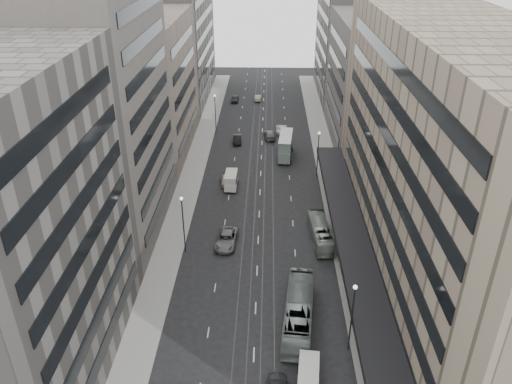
# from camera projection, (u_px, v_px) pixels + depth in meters

# --- Properties ---
(ground) EXTENTS (220.00, 220.00, 0.00)m
(ground) POSITION_uv_depth(u_px,v_px,m) (255.00, 314.00, 56.09)
(ground) COLOR black
(ground) RESTS_ON ground
(sidewalk_right) EXTENTS (4.00, 125.00, 0.15)m
(sidewalk_right) POSITION_uv_depth(u_px,v_px,m) (328.00, 170.00, 88.81)
(sidewalk_right) COLOR gray
(sidewalk_right) RESTS_ON ground
(sidewalk_left) EXTENTS (4.00, 125.00, 0.15)m
(sidewalk_left) POSITION_uv_depth(u_px,v_px,m) (194.00, 169.00, 89.34)
(sidewalk_left) COLOR gray
(sidewalk_left) RESTS_ON ground
(department_store) EXTENTS (19.20, 60.00, 30.00)m
(department_store) POSITION_uv_depth(u_px,v_px,m) (449.00, 166.00, 55.59)
(department_store) COLOR gray
(department_store) RESTS_ON ground
(building_right_mid) EXTENTS (15.00, 28.00, 24.00)m
(building_right_mid) POSITION_uv_depth(u_px,v_px,m) (374.00, 82.00, 95.72)
(building_right_mid) COLOR #4E4944
(building_right_mid) RESTS_ON ground
(building_right_far) EXTENTS (15.00, 32.00, 28.00)m
(building_right_far) POSITION_uv_depth(u_px,v_px,m) (352.00, 40.00, 121.19)
(building_right_far) COLOR slate
(building_right_far) RESTS_ON ground
(building_left_a) EXTENTS (15.00, 28.00, 30.00)m
(building_left_a) POSITION_uv_depth(u_px,v_px,m) (1.00, 240.00, 42.42)
(building_left_a) COLOR slate
(building_left_a) RESTS_ON ground
(building_left_b) EXTENTS (15.00, 26.00, 34.00)m
(building_left_b) POSITION_uv_depth(u_px,v_px,m) (95.00, 112.00, 65.25)
(building_left_b) COLOR #4E4944
(building_left_b) RESTS_ON ground
(building_left_c) EXTENTS (15.00, 28.00, 25.00)m
(building_left_c) POSITION_uv_depth(u_px,v_px,m) (145.00, 87.00, 91.16)
(building_left_c) COLOR #76675C
(building_left_c) RESTS_ON ground
(building_left_d) EXTENTS (15.00, 38.00, 28.00)m
(building_left_d) POSITION_uv_depth(u_px,v_px,m) (174.00, 41.00, 119.51)
(building_left_d) COLOR slate
(building_left_d) RESTS_ON ground
(lamp_right_near) EXTENTS (0.44, 0.44, 8.32)m
(lamp_right_near) POSITION_uv_depth(u_px,v_px,m) (353.00, 310.00, 49.01)
(lamp_right_near) COLOR #262628
(lamp_right_near) RESTS_ON ground
(lamp_right_far) EXTENTS (0.44, 0.44, 8.32)m
(lamp_right_far) POSITION_uv_depth(u_px,v_px,m) (318.00, 149.00, 84.23)
(lamp_right_far) COLOR #262628
(lamp_right_far) RESTS_ON ground
(lamp_left_near) EXTENTS (0.44, 0.44, 8.32)m
(lamp_left_near) POSITION_uv_depth(u_px,v_px,m) (183.00, 218.00, 64.41)
(lamp_left_near) COLOR #262628
(lamp_left_near) RESTS_ON ground
(lamp_left_far) EXTENTS (0.44, 0.44, 8.32)m
(lamp_left_far) POSITION_uv_depth(u_px,v_px,m) (215.00, 109.00, 102.28)
(lamp_left_far) COLOR #262628
(lamp_left_far) RESTS_ON ground
(bus_near) EXTENTS (4.20, 12.57, 3.43)m
(bus_near) POSITION_uv_depth(u_px,v_px,m) (299.00, 311.00, 53.98)
(bus_near) COLOR gray
(bus_near) RESTS_ON ground
(bus_far) EXTENTS (2.98, 9.76, 2.68)m
(bus_far) POSITION_uv_depth(u_px,v_px,m) (320.00, 232.00, 68.53)
(bus_far) COLOR gray
(bus_far) RESTS_ON ground
(double_decker) EXTENTS (3.09, 8.28, 4.43)m
(double_decker) POSITION_uv_depth(u_px,v_px,m) (285.00, 146.00, 92.73)
(double_decker) COLOR slate
(double_decker) RESTS_ON ground
(vw_microbus) EXTENTS (2.51, 4.80, 2.49)m
(vw_microbus) POSITION_uv_depth(u_px,v_px,m) (308.00, 377.00, 46.55)
(vw_microbus) COLOR #545A5B
(vw_microbus) RESTS_ON ground
(panel_van) EXTENTS (2.23, 4.39, 2.74)m
(panel_van) POSITION_uv_depth(u_px,v_px,m) (231.00, 180.00, 82.21)
(panel_van) COLOR silver
(panel_van) RESTS_ON ground
(sedan_2) EXTENTS (3.18, 6.11, 1.64)m
(sedan_2) POSITION_uv_depth(u_px,v_px,m) (226.00, 239.00, 67.96)
(sedan_2) COLOR slate
(sedan_2) RESTS_ON ground
(sedan_4) EXTENTS (2.11, 4.17, 1.36)m
(sedan_4) POSITION_uv_depth(u_px,v_px,m) (225.00, 180.00, 83.96)
(sedan_4) COLOR #B6A797
(sedan_4) RESTS_ON ground
(sedan_5) EXTENTS (1.83, 4.54, 1.47)m
(sedan_5) POSITION_uv_depth(u_px,v_px,m) (237.00, 139.00, 99.79)
(sedan_5) COLOR black
(sedan_5) RESTS_ON ground
(sedan_6) EXTENTS (2.44, 5.12, 1.41)m
(sedan_6) POSITION_uv_depth(u_px,v_px,m) (282.00, 129.00, 104.89)
(sedan_6) COLOR white
(sedan_6) RESTS_ON ground
(sedan_7) EXTENTS (2.64, 5.35, 1.50)m
(sedan_7) POSITION_uv_depth(u_px,v_px,m) (270.00, 135.00, 102.01)
(sedan_7) COLOR slate
(sedan_7) RESTS_ON ground
(sedan_8) EXTENTS (1.91, 4.44, 1.49)m
(sedan_8) POSITION_uv_depth(u_px,v_px,m) (235.00, 99.00, 123.08)
(sedan_8) COLOR #27272A
(sedan_8) RESTS_ON ground
(sedan_9) EXTENTS (1.48, 4.15, 1.36)m
(sedan_9) POSITION_uv_depth(u_px,v_px,m) (258.00, 98.00, 123.94)
(sedan_9) COLOR #A99F8C
(sedan_9) RESTS_ON ground
(pedestrian) EXTENTS (0.76, 0.76, 1.78)m
(pedestrian) POSITION_uv_depth(u_px,v_px,m) (396.00, 377.00, 47.00)
(pedestrian) COLOR black
(pedestrian) RESTS_ON sidewalk_right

